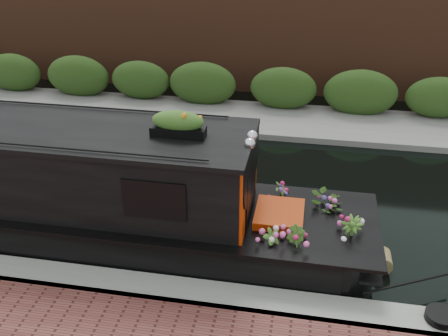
# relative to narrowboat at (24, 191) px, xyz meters

# --- Properties ---
(ground) EXTENTS (80.00, 80.00, 0.00)m
(ground) POSITION_rel_narrowboat_xyz_m (2.10, 1.87, -0.87)
(ground) COLOR black
(ground) RESTS_ON ground
(near_bank_coping) EXTENTS (40.00, 0.60, 0.50)m
(near_bank_coping) POSITION_rel_narrowboat_xyz_m (2.10, -1.43, -0.87)
(near_bank_coping) COLOR gray
(near_bank_coping) RESTS_ON ground
(far_bank_path) EXTENTS (40.00, 2.40, 0.34)m
(far_bank_path) POSITION_rel_narrowboat_xyz_m (2.10, 6.07, -0.87)
(far_bank_path) COLOR slate
(far_bank_path) RESTS_ON ground
(far_hedge) EXTENTS (40.00, 1.10, 2.80)m
(far_hedge) POSITION_rel_narrowboat_xyz_m (2.10, 6.97, -0.87)
(far_hedge) COLOR #254216
(far_hedge) RESTS_ON ground
(far_brick_wall) EXTENTS (40.00, 1.00, 8.00)m
(far_brick_wall) POSITION_rel_narrowboat_xyz_m (2.10, 9.07, -0.87)
(far_brick_wall) COLOR #532E1C
(far_brick_wall) RESTS_ON ground
(narrowboat) EXTENTS (12.45, 2.22, 2.93)m
(narrowboat) POSITION_rel_narrowboat_xyz_m (0.00, 0.00, 0.00)
(narrowboat) COLOR black
(narrowboat) RESTS_ON ground
(rope_fender) EXTENTS (0.32, 0.39, 0.32)m
(rope_fender) POSITION_rel_narrowboat_xyz_m (6.64, 0.00, -0.71)
(rope_fender) COLOR olive
(rope_fender) RESTS_ON ground
(coiled_mooring_rope) EXTENTS (0.46, 0.46, 0.12)m
(coiled_mooring_rope) POSITION_rel_narrowboat_xyz_m (7.32, -1.37, -0.56)
(coiled_mooring_rope) COLOR black
(coiled_mooring_rope) RESTS_ON near_bank_coping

